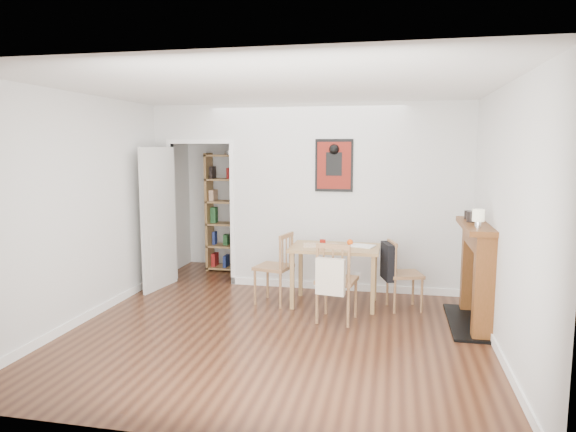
% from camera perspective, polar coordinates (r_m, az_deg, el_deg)
% --- Properties ---
extents(ground, '(5.20, 5.20, 0.00)m').
position_cam_1_polar(ground, '(6.15, -0.32, -11.29)').
color(ground, '#55301B').
rests_on(ground, ground).
extents(room_shell, '(5.20, 5.20, 5.20)m').
position_cam_1_polar(room_shell, '(7.16, 2.71, 2.03)').
color(room_shell, silver).
rests_on(room_shell, ground).
extents(dining_table, '(1.11, 0.70, 0.76)m').
position_cam_1_polar(dining_table, '(6.53, 5.24, -4.17)').
color(dining_table, '#A6894D').
rests_on(dining_table, ground).
extents(chair_left, '(0.55, 0.55, 0.92)m').
position_cam_1_polar(chair_left, '(6.61, -1.61, -5.78)').
color(chair_left, '#A06D4A').
rests_on(chair_left, ground).
extents(chair_right, '(0.58, 0.54, 0.86)m').
position_cam_1_polar(chair_right, '(6.52, 12.67, -6.29)').
color(chair_right, '#A06D4A').
rests_on(chair_right, ground).
extents(chair_front, '(0.54, 0.59, 0.94)m').
position_cam_1_polar(chair_front, '(5.96, 5.42, -7.17)').
color(chair_front, '#A06D4A').
rests_on(chair_front, ground).
extents(bookshelf, '(0.80, 0.32, 1.91)m').
position_cam_1_polar(bookshelf, '(8.34, -6.29, 0.32)').
color(bookshelf, '#A6894D').
rests_on(bookshelf, ground).
extents(fireplace, '(0.45, 1.25, 1.16)m').
position_cam_1_polar(fireplace, '(6.17, 20.31, -5.77)').
color(fireplace, brown).
rests_on(fireplace, ground).
extents(red_glass, '(0.08, 0.08, 0.10)m').
position_cam_1_polar(red_glass, '(6.45, 3.88, -3.03)').
color(red_glass, maroon).
rests_on(red_glass, dining_table).
extents(orange_fruit, '(0.08, 0.08, 0.08)m').
position_cam_1_polar(orange_fruit, '(6.61, 6.90, -2.91)').
color(orange_fruit, '#FC540D').
rests_on(orange_fruit, dining_table).
extents(placemat, '(0.48, 0.39, 0.00)m').
position_cam_1_polar(placemat, '(6.56, 3.63, -3.26)').
color(placemat, beige).
rests_on(placemat, dining_table).
extents(notebook, '(0.35, 0.30, 0.01)m').
position_cam_1_polar(notebook, '(6.55, 8.25, -3.31)').
color(notebook, white).
rests_on(notebook, dining_table).
extents(mantel_lamp, '(0.12, 0.12, 0.20)m').
position_cam_1_polar(mantel_lamp, '(5.70, 20.40, -0.05)').
color(mantel_lamp, silver).
rests_on(mantel_lamp, fireplace).
extents(ceramic_jar_a, '(0.10, 0.10, 0.12)m').
position_cam_1_polar(ceramic_jar_a, '(6.13, 19.68, -0.09)').
color(ceramic_jar_a, black).
rests_on(ceramic_jar_a, fireplace).
extents(ceramic_jar_b, '(0.08, 0.08, 0.10)m').
position_cam_1_polar(ceramic_jar_b, '(6.37, 19.34, 0.12)').
color(ceramic_jar_b, black).
rests_on(ceramic_jar_b, fireplace).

